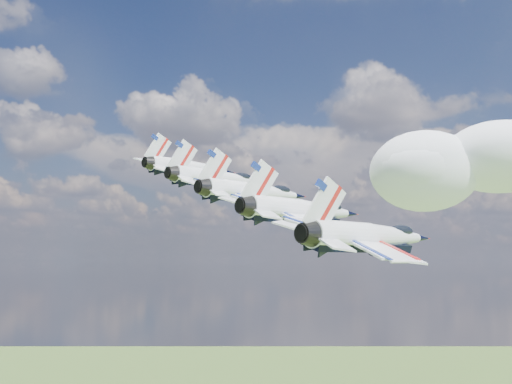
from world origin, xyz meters
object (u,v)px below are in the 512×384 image
at_px(jet_2, 256,192).
at_px(jet_3, 304,210).
at_px(jet_1, 220,178).
at_px(jet_4, 372,236).
at_px(jet_0, 192,168).

bearing_deg(jet_2, jet_3, -18.12).
xyz_separation_m(jet_1, jet_2, (8.69, -7.88, -2.98)).
bearing_deg(jet_1, jet_2, -18.12).
bearing_deg(jet_4, jet_0, 161.88).
distance_m(jet_0, jet_1, 12.10).
xyz_separation_m(jet_1, jet_4, (26.08, -23.63, -8.93)).
bearing_deg(jet_1, jet_0, 161.88).
height_order(jet_1, jet_3, jet_1).
distance_m(jet_0, jet_3, 36.31).
xyz_separation_m(jet_3, jet_4, (8.69, -7.88, -2.98)).
bearing_deg(jet_2, jet_1, 161.88).
xyz_separation_m(jet_0, jet_2, (17.39, -15.75, -5.95)).
distance_m(jet_1, jet_4, 36.31).
height_order(jet_2, jet_4, jet_2).
bearing_deg(jet_2, jet_4, -18.12).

